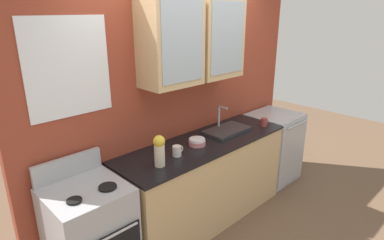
# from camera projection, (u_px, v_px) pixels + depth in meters

# --- Properties ---
(ground_plane) EXTENTS (10.00, 10.00, 0.00)m
(ground_plane) POSITION_uv_depth(u_px,v_px,m) (204.00, 217.00, 3.71)
(ground_plane) COLOR brown
(back_wall_unit) EXTENTS (3.58, 0.44, 2.51)m
(back_wall_unit) POSITION_uv_depth(u_px,v_px,m) (183.00, 89.00, 3.44)
(back_wall_unit) COLOR #993D28
(back_wall_unit) RESTS_ON ground_plane
(counter) EXTENTS (2.03, 0.65, 0.93)m
(counter) POSITION_uv_depth(u_px,v_px,m) (204.00, 181.00, 3.55)
(counter) COLOR tan
(counter) RESTS_ON ground_plane
(stove_range) EXTENTS (0.61, 0.64, 1.11)m
(stove_range) POSITION_uv_depth(u_px,v_px,m) (91.00, 238.00, 2.66)
(stove_range) COLOR #ADAFB5
(stove_range) RESTS_ON ground_plane
(sink_faucet) EXTENTS (0.54, 0.31, 0.28)m
(sink_faucet) POSITION_uv_depth(u_px,v_px,m) (227.00, 130.00, 3.69)
(sink_faucet) COLOR #2D2D30
(sink_faucet) RESTS_ON counter
(bowl_stack) EXTENTS (0.17, 0.17, 0.07)m
(bowl_stack) POSITION_uv_depth(u_px,v_px,m) (197.00, 142.00, 3.32)
(bowl_stack) COLOR #D87F84
(bowl_stack) RESTS_ON counter
(vase) EXTENTS (0.11, 0.11, 0.29)m
(vase) POSITION_uv_depth(u_px,v_px,m) (159.00, 150.00, 2.84)
(vase) COLOR beige
(vase) RESTS_ON counter
(cup_near_sink) EXTENTS (0.12, 0.08, 0.10)m
(cup_near_sink) POSITION_uv_depth(u_px,v_px,m) (264.00, 122.00, 3.85)
(cup_near_sink) COLOR #993838
(cup_near_sink) RESTS_ON counter
(cup_near_bowls) EXTENTS (0.12, 0.09, 0.10)m
(cup_near_bowls) POSITION_uv_depth(u_px,v_px,m) (177.00, 151.00, 3.07)
(cup_near_bowls) COLOR silver
(cup_near_bowls) RESTS_ON counter
(dishwasher) EXTENTS (0.63, 0.64, 0.93)m
(dishwasher) POSITION_uv_depth(u_px,v_px,m) (273.00, 147.00, 4.44)
(dishwasher) COLOR #ADAFB5
(dishwasher) RESTS_ON ground_plane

